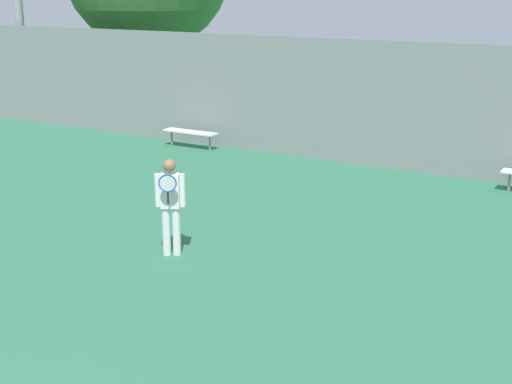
% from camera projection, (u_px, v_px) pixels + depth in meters
% --- Properties ---
extents(tennis_player, '(0.52, 0.50, 1.73)m').
position_uv_depth(tennis_player, '(170.00, 202.00, 12.31)').
color(tennis_player, silver).
rests_on(tennis_player, ground_plane).
extents(bench_courtside_near, '(1.70, 0.40, 0.50)m').
position_uv_depth(bench_courtside_near, '(190.00, 133.00, 20.71)').
color(bench_courtside_near, white).
rests_on(bench_courtside_near, ground_plane).
extents(back_fence, '(33.28, 0.06, 3.26)m').
position_uv_depth(back_fence, '(427.00, 109.00, 17.62)').
color(back_fence, gray).
rests_on(back_fence, ground_plane).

